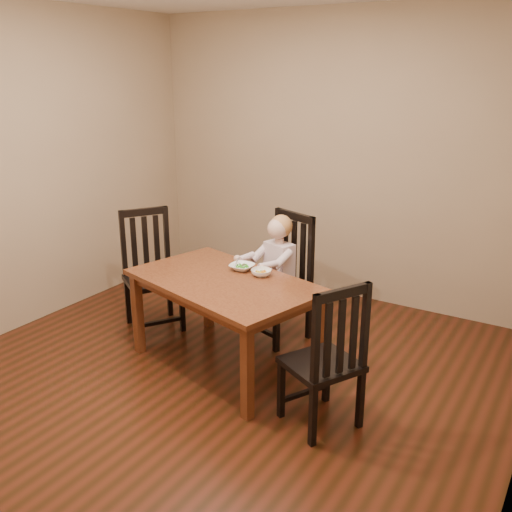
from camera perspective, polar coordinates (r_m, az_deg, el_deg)
The scene contains 9 objects.
room at distance 3.81m, azimuth -3.91°, elevation 5.85°, with size 4.01×4.01×2.71m.
dining_table at distance 4.20m, azimuth -3.24°, elevation -3.40°, with size 1.56×1.16×0.70m.
chair_child at distance 4.73m, azimuth 2.61°, elevation -2.32°, with size 0.56×0.55×1.05m.
chair_left at distance 4.99m, azimuth -10.46°, elevation -1.60°, with size 0.60×0.60×1.03m.
chair_right at distance 3.57m, azimuth 7.07°, elevation -10.24°, with size 0.55×0.56×0.98m.
toddler at distance 4.64m, azimuth 2.16°, elevation -0.86°, with size 0.32×0.40×0.55m, color silver, non-canonical shape.
bowl_peas at distance 4.36m, azimuth -1.42°, elevation -1.11°, with size 0.18×0.18×0.04m, color white.
bowl_veg at distance 4.23m, azimuth 0.53°, elevation -1.67°, with size 0.15×0.15×0.05m, color white.
fork at distance 4.36m, azimuth -1.97°, elevation -0.77°, with size 0.05×0.11×0.05m.
Camera 1 is at (2.17, -3.02, 2.18)m, focal length 40.00 mm.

